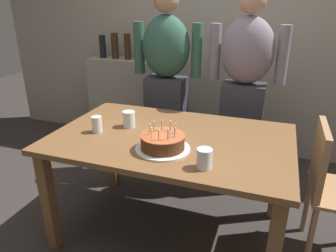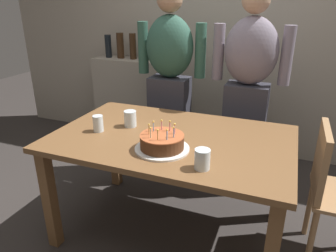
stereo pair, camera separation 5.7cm
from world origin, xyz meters
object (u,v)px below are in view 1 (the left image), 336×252
(water_glass_far, at_px, (204,159))
(dining_chair, at_px, (333,184))
(water_glass_side, at_px, (129,119))
(birthday_cake, at_px, (163,143))
(person_woman_cardigan, at_px, (244,89))
(person_man_bearded, at_px, (166,82))
(water_glass_near, at_px, (97,124))

(water_glass_far, bearing_deg, dining_chair, 33.67)
(water_glass_far, distance_m, water_glass_side, 0.72)
(water_glass_far, distance_m, dining_chair, 0.88)
(birthday_cake, relative_size, person_woman_cardigan, 0.19)
(water_glass_side, bearing_deg, person_woman_cardigan, 47.93)
(person_man_bearded, xyz_separation_m, dining_chair, (1.31, -0.66, -0.36))
(birthday_cake, bearing_deg, dining_chair, 19.06)
(water_glass_far, relative_size, person_man_bearded, 0.06)
(water_glass_far, height_order, water_glass_side, water_glass_side)
(dining_chair, bearing_deg, water_glass_side, 93.42)
(water_glass_far, bearing_deg, water_glass_near, 163.36)
(birthday_cake, height_order, person_man_bearded, person_man_bearded)
(water_glass_side, height_order, person_woman_cardigan, person_woman_cardigan)
(person_man_bearded, xyz_separation_m, person_woman_cardigan, (0.67, 0.00, 0.00))
(birthday_cake, xyz_separation_m, dining_chair, (0.97, 0.33, -0.27))
(water_glass_near, height_order, person_man_bearded, person_man_bearded)
(person_man_bearded, bearing_deg, person_woman_cardigan, -180.00)
(water_glass_side, distance_m, person_woman_cardigan, 1.00)
(person_man_bearded, bearing_deg, water_glass_far, 118.60)
(water_glass_near, distance_m, water_glass_far, 0.80)
(water_glass_near, relative_size, person_man_bearded, 0.06)
(water_glass_side, bearing_deg, water_glass_far, -32.02)
(person_woman_cardigan, bearing_deg, birthday_cake, 71.70)
(birthday_cake, distance_m, dining_chair, 1.06)
(water_glass_far, bearing_deg, person_woman_cardigan, 87.13)
(birthday_cake, height_order, water_glass_far, birthday_cake)
(water_glass_side, height_order, dining_chair, dining_chair)
(water_glass_side, bearing_deg, birthday_cake, -36.98)
(water_glass_far, bearing_deg, person_man_bearded, 118.60)
(water_glass_side, xyz_separation_m, dining_chair, (1.31, 0.08, -0.28))
(dining_chair, bearing_deg, person_woman_cardigan, 43.79)
(water_glass_near, height_order, water_glass_side, water_glass_side)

